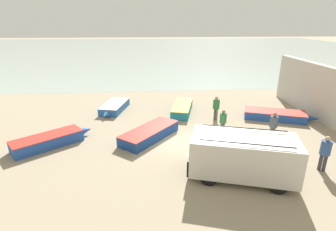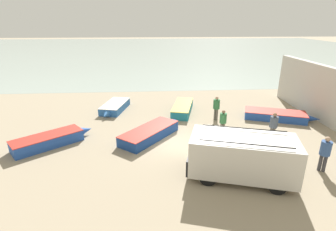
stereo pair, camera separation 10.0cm
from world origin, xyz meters
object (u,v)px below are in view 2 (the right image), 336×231
fishing_rowboat_2 (51,140)px  fishing_rowboat_1 (151,132)px  fishing_rowboat_3 (183,108)px  fisherman_0 (216,106)px  fisherman_3 (223,120)px  fisherman_1 (274,124)px  fisherman_2 (325,151)px  parked_van (242,156)px  fishing_rowboat_4 (115,107)px  fishing_rowboat_0 (277,115)px

fishing_rowboat_2 → fishing_rowboat_1: bearing=-31.4°
fishing_rowboat_3 → fisherman_0: size_ratio=2.71×
fishing_rowboat_3 → fisherman_3: bearing=-142.5°
fisherman_0 → fisherman_3: fisherman_0 is taller
fisherman_1 → fisherman_2: fisherman_2 is taller
fisherman_0 → fisherman_1: same height
parked_van → fisherman_1: parked_van is taller
fishing_rowboat_3 → fisherman_1: bearing=-125.8°
parked_van → fisherman_3: size_ratio=3.16×
fisherman_0 → fishing_rowboat_2: bearing=-17.2°
fisherman_0 → fisherman_2: 8.03m
fishing_rowboat_2 → fishing_rowboat_3: bearing=-5.5°
parked_van → fisherman_0: (0.67, 7.48, -0.06)m
fishing_rowboat_1 → fishing_rowboat_3: fishing_rowboat_3 is taller
parked_van → fishing_rowboat_2: bearing=-5.7°
fisherman_3 → fishing_rowboat_1: bearing=-101.9°
fishing_rowboat_2 → fishing_rowboat_3: fishing_rowboat_2 is taller
fisherman_2 → fishing_rowboat_2: bearing=-64.1°
fisherman_3 → parked_van: bearing=-18.6°
parked_van → fisherman_2: (4.15, 0.24, -0.04)m
fishing_rowboat_1 → fisherman_0: (4.78, 2.71, 0.74)m
fishing_rowboat_4 → fisherman_3: 9.17m
fisherman_1 → fisherman_2: (0.90, -3.54, 0.02)m
parked_van → fisherman_0: size_ratio=2.92×
parked_van → fishing_rowboat_0: bearing=-109.2°
fishing_rowboat_0 → fishing_rowboat_1: fishing_rowboat_1 is taller
fishing_rowboat_0 → fishing_rowboat_4: 12.58m
fisherman_2 → fisherman_1: bearing=-124.7°
fishing_rowboat_4 → fisherman_1: bearing=71.9°
fishing_rowboat_1 → fisherman_2: 9.44m
fishing_rowboat_1 → fisherman_3: bearing=-49.4°
fisherman_0 → fishing_rowboat_1: bearing=-5.3°
parked_van → fishing_rowboat_1: size_ratio=1.12×
fishing_rowboat_1 → fisherman_1: bearing=-58.3°
fishing_rowboat_4 → fisherman_2: 14.93m
fisherman_1 → fishing_rowboat_3: bearing=-149.6°
fishing_rowboat_2 → fishing_rowboat_3: 10.05m
fishing_rowboat_2 → fisherman_0: 11.22m
fisherman_0 → fisherman_1: (2.58, -3.70, -0.00)m
fishing_rowboat_2 → fishing_rowboat_4: (2.96, 6.03, -0.03)m
fishing_rowboat_3 → fishing_rowboat_0: bearing=-93.9°
fishing_rowboat_1 → fisherman_3: 4.61m
parked_van → fishing_rowboat_2: size_ratio=1.21×
fishing_rowboat_2 → fishing_rowboat_0: bearing=-26.2°
fishing_rowboat_3 → fisherman_1: size_ratio=2.72×
parked_van → fisherman_2: size_ratio=2.85×
fishing_rowboat_4 → fisherman_2: (11.18, -9.86, 0.79)m
fisherman_3 → fisherman_0: bearing=162.1°
fishing_rowboat_0 → fishing_rowboat_1: 9.67m
parked_van → fisherman_0: bearing=-78.6°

